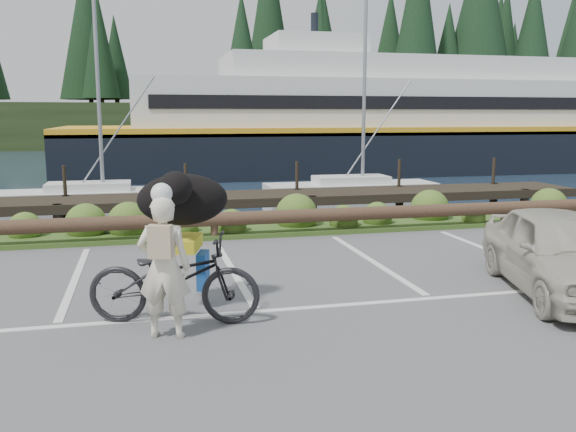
% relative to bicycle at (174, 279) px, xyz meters
% --- Properties ---
extents(ground, '(72.00, 72.00, 0.00)m').
position_rel_bicycle_xyz_m(ground, '(1.12, 0.58, -0.58)').
color(ground, '#4F4F52').
extents(harbor_backdrop, '(170.00, 160.00, 30.00)m').
position_rel_bicycle_xyz_m(harbor_backdrop, '(1.51, 79.05, -0.58)').
color(harbor_backdrop, '#1A2B40').
rests_on(harbor_backdrop, ground).
extents(vegetation_strip, '(34.00, 1.60, 0.10)m').
position_rel_bicycle_xyz_m(vegetation_strip, '(1.12, 5.88, -0.53)').
color(vegetation_strip, '#3D5B21').
rests_on(vegetation_strip, ground).
extents(log_rail, '(32.00, 0.30, 0.60)m').
position_rel_bicycle_xyz_m(log_rail, '(1.12, 5.18, -0.58)').
color(log_rail, '#443021').
rests_on(log_rail, ground).
extents(bicycle, '(2.33, 1.31, 1.16)m').
position_rel_bicycle_xyz_m(bicycle, '(0.00, 0.00, 0.00)').
color(bicycle, black).
rests_on(bicycle, ground).
extents(cyclist, '(0.72, 0.56, 1.74)m').
position_rel_bicycle_xyz_m(cyclist, '(-0.13, -0.50, 0.29)').
color(cyclist, beige).
rests_on(cyclist, ground).
extents(dog, '(0.90, 1.35, 0.71)m').
position_rel_bicycle_xyz_m(dog, '(0.18, 0.68, 0.94)').
color(dog, black).
rests_on(dog, bicycle).
extents(parked_car, '(2.48, 4.05, 1.29)m').
position_rel_bicycle_xyz_m(parked_car, '(5.71, -0.01, 0.06)').
color(parked_car, '#B5B09F').
rests_on(parked_car, ground).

